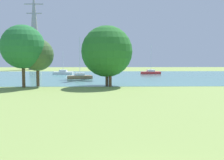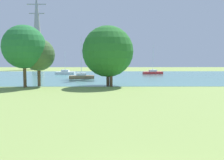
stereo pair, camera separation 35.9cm
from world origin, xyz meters
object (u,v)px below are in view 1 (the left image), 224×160
sailboat_brown (80,76)px  tree_east_near (110,51)px  tree_mid_shore (37,55)px  sailboat_red (151,72)px  sailboat_white (63,73)px  tree_west_far (107,51)px  electricity_pylon (34,29)px  tree_east_far (23,47)px

sailboat_brown → tree_east_near: sailboat_brown is taller
tree_mid_shore → sailboat_red: bearing=52.1°
tree_mid_shore → tree_east_near: tree_east_near is taller
sailboat_red → tree_east_near: size_ratio=0.97×
tree_east_near → sailboat_brown: bearing=112.7°
sailboat_white → tree_west_far: bearing=-67.9°
tree_east_near → electricity_pylon: size_ratio=0.28×
tree_east_far → sailboat_brown: bearing=66.1°
tree_east_far → tree_east_near: tree_east_far is taller
sailboat_brown → tree_east_far: 16.46m
sailboat_red → sailboat_white: size_ratio=1.31×
tree_west_far → electricity_pylon: (-24.01, 51.18, 8.55)m
sailboat_brown → tree_east_far: bearing=-113.9°
sailboat_red → tree_west_far: 28.82m
sailboat_brown → electricity_pylon: 44.72m
sailboat_brown → tree_mid_shore: 14.56m
tree_mid_shore → tree_west_far: bearing=2.4°
tree_mid_shore → sailboat_brown: bearing=70.5°
tree_mid_shore → electricity_pylon: bearing=105.3°
tree_mid_shore → tree_east_near: bearing=-2.1°
tree_east_far → tree_mid_shore: tree_east_far is taller
sailboat_red → electricity_pylon: bearing=144.5°
sailboat_red → sailboat_white: 21.49m
tree_west_far → tree_mid_shore: bearing=-177.6°
tree_east_near → electricity_pylon: bearing=115.2°
tree_mid_shore → electricity_pylon: size_ratio=0.25×
sailboat_brown → tree_east_near: 15.39m
tree_west_far → tree_east_near: (0.47, -0.79, -0.01)m
tree_east_far → tree_mid_shore: (1.68, 1.11, -1.08)m
sailboat_white → tree_east_near: bearing=-67.6°
tree_east_far → tree_east_near: (12.02, 0.73, -0.58)m
sailboat_white → sailboat_brown: bearing=-67.9°
sailboat_white → sailboat_brown: 14.27m
tree_east_far → tree_east_near: bearing=3.5°
tree_mid_shore → tree_east_near: size_ratio=0.92×
sailboat_red → tree_west_far: (-10.92, -26.28, 4.56)m
sailboat_white → sailboat_brown: size_ratio=0.69×
sailboat_brown → electricity_pylon: electricity_pylon is taller
tree_east_far → tree_mid_shore: 2.28m
sailboat_brown → tree_east_far: tree_east_far is taller
tree_east_near → electricity_pylon: electricity_pylon is taller
tree_mid_shore → tree_west_far: 9.90m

